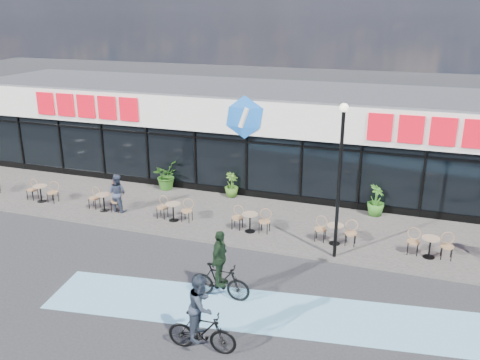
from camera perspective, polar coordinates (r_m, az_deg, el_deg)
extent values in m
plane|color=#28282B|center=(17.40, -6.73, -9.71)|extent=(120.00, 120.00, 0.00)
cube|color=#615B56|center=(21.11, -1.44, -4.13)|extent=(44.00, 5.00, 0.10)
cube|color=#73B6DA|center=(15.00, 5.05, -14.70)|extent=(14.17, 4.13, 0.01)
cube|color=black|center=(25.58, 2.87, 3.41)|extent=(30.00, 6.00, 3.00)
cube|color=white|center=(24.93, 2.85, 8.32)|extent=(30.60, 6.30, 1.50)
cube|color=#47474C|center=(24.94, 2.98, 10.18)|extent=(30.60, 6.30, 0.10)
cube|color=navy|center=(22.38, 0.71, 5.30)|extent=(30.60, 0.08, 0.18)
cube|color=black|center=(22.48, 0.72, 4.31)|extent=(30.00, 0.06, 0.08)
cube|color=black|center=(23.23, 0.70, -1.54)|extent=(30.00, 0.10, 0.40)
cube|color=red|center=(25.63, -16.86, 7.94)|extent=(5.63, 0.18, 1.10)
cube|color=red|center=(20.90, 21.85, 5.09)|extent=(5.63, 0.18, 1.10)
ellipsoid|color=blue|center=(21.98, 0.50, 7.05)|extent=(1.90, 0.24, 1.90)
cylinder|color=black|center=(29.12, -23.37, 3.78)|extent=(0.10, 0.10, 3.00)
cylinder|color=black|center=(27.52, -19.49, 3.45)|extent=(0.10, 0.10, 3.00)
cylinder|color=black|center=(26.06, -15.15, 3.07)|extent=(0.10, 0.10, 3.00)
cylinder|color=black|center=(24.77, -10.34, 2.62)|extent=(0.10, 0.10, 3.00)
cylinder|color=black|center=(23.67, -5.05, 2.10)|extent=(0.10, 0.10, 3.00)
cylinder|color=black|center=(22.80, 0.71, 1.51)|extent=(0.10, 0.10, 3.00)
cylinder|color=black|center=(22.17, 6.84, 0.87)|extent=(0.10, 0.10, 3.00)
cylinder|color=black|center=(21.81, 13.26, 0.19)|extent=(0.10, 0.10, 3.00)
cylinder|color=black|center=(21.74, 19.80, -0.50)|extent=(0.10, 0.10, 3.00)
cylinder|color=black|center=(17.07, 11.03, -0.79)|extent=(0.12, 0.12, 5.09)
sphere|color=#FFF2CC|center=(16.39, 11.61, 7.97)|extent=(0.28, 0.28, 0.28)
cylinder|color=#A18267|center=(24.01, -21.56, -0.65)|extent=(0.60, 0.60, 0.04)
cylinder|color=black|center=(24.12, -21.46, -1.43)|extent=(0.06, 0.06, 0.70)
cylinder|color=black|center=(24.24, -21.36, -2.23)|extent=(0.40, 0.40, 0.02)
cylinder|color=#A18267|center=(22.09, -15.11, -1.60)|extent=(0.60, 0.60, 0.04)
cylinder|color=black|center=(22.21, -15.03, -2.44)|extent=(0.06, 0.06, 0.70)
cylinder|color=black|center=(22.34, -14.96, -3.30)|extent=(0.40, 0.40, 0.02)
cylinder|color=#A18267|center=(20.51, -7.54, -2.68)|extent=(0.60, 0.60, 0.04)
cylinder|color=black|center=(20.64, -7.50, -3.58)|extent=(0.06, 0.06, 0.70)
cylinder|color=black|center=(20.78, -7.46, -4.50)|extent=(0.40, 0.40, 0.02)
cylinder|color=#A18267|center=(19.34, 1.12, -3.86)|extent=(0.60, 0.60, 0.04)
cylinder|color=black|center=(19.48, 1.12, -4.81)|extent=(0.06, 0.06, 0.70)
cylinder|color=black|center=(19.63, 1.11, -5.77)|extent=(0.40, 0.40, 0.02)
cylinder|color=#A18267|center=(18.68, 10.67, -5.05)|extent=(0.60, 0.60, 0.04)
cylinder|color=black|center=(18.82, 10.61, -6.02)|extent=(0.06, 0.06, 0.70)
cylinder|color=black|center=(18.98, 10.54, -7.01)|extent=(0.40, 0.40, 0.02)
cylinder|color=#A18267|center=(18.57, 20.65, -6.14)|extent=(0.60, 0.60, 0.04)
cylinder|color=black|center=(18.71, 20.53, -7.12)|extent=(0.06, 0.06, 0.70)
cylinder|color=black|center=(18.87, 20.41, -8.10)|extent=(0.40, 0.40, 0.02)
imported|color=#2A5D1A|center=(24.20, -8.36, 0.55)|extent=(1.24, 1.38, 1.36)
imported|color=#38621C|center=(22.99, -0.96, -0.55)|extent=(0.80, 0.80, 1.12)
imported|color=#2F691E|center=(21.63, 15.02, -2.23)|extent=(0.85, 0.85, 1.29)
imported|color=brown|center=(22.03, -13.72, -1.53)|extent=(0.55, 0.38, 1.44)
imported|color=#343C51|center=(21.87, -13.61, -1.42)|extent=(0.85, 0.69, 1.63)
imported|color=black|center=(15.38, -2.26, -11.30)|extent=(1.86, 0.54, 1.12)
imported|color=black|center=(15.01, -2.29, -8.79)|extent=(0.43, 1.02, 1.73)
imported|color=black|center=(13.33, -4.31, -16.66)|extent=(1.84, 0.62, 1.09)
imported|color=#28313E|center=(12.91, -4.40, -13.95)|extent=(0.69, 0.86, 1.69)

